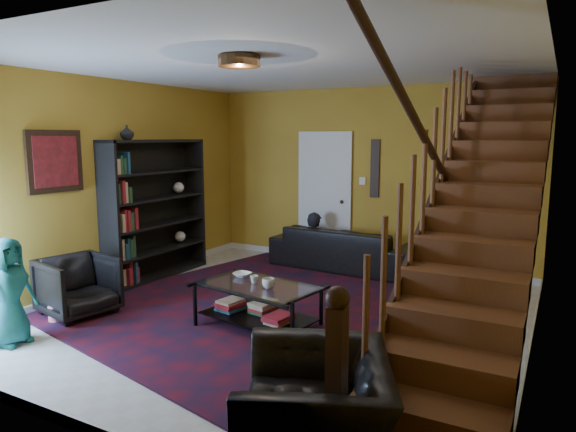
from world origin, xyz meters
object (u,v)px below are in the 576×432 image
at_px(sofa, 344,248).
at_px(coffee_table, 258,303).
at_px(armchair_left, 78,286).
at_px(bookshelf, 157,212).
at_px(armchair_right, 315,411).

xyz_separation_m(sofa, coffee_table, (0.12, -2.74, -0.05)).
bearing_deg(armchair_left, coffee_table, -59.88).
xyz_separation_m(bookshelf, coffee_table, (2.36, -1.04, -0.69)).
height_order(bookshelf, armchair_right, bookshelf).
relative_size(bookshelf, armchair_left, 2.64).
distance_m(bookshelf, armchair_left, 1.85).
height_order(sofa, coffee_table, sofa).
relative_size(bookshelf, armchair_right, 1.90).
distance_m(sofa, coffee_table, 2.74).
distance_m(bookshelf, armchair_right, 4.87).
relative_size(bookshelf, sofa, 0.89).
xyz_separation_m(armchair_left, armchair_right, (3.55, -1.15, -0.00)).
distance_m(armchair_right, coffee_table, 2.38).
bearing_deg(bookshelf, sofa, 37.17).
height_order(armchair_left, armchair_right, armchair_left).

